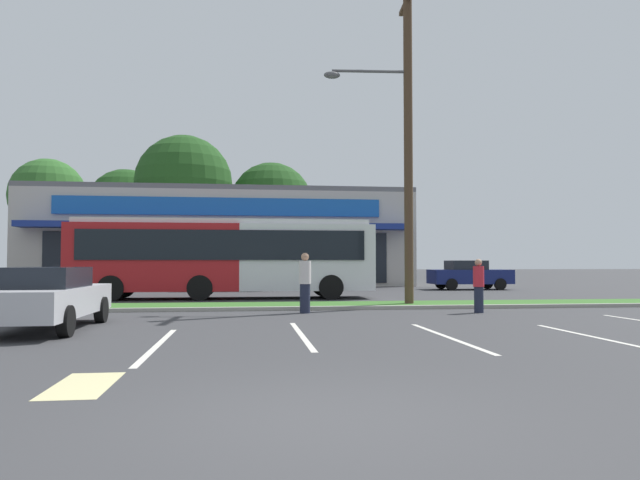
{
  "coord_description": "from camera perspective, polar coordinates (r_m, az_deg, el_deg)",
  "views": [
    {
      "loc": [
        -0.66,
        -5.57,
        1.49
      ],
      "look_at": [
        2.33,
        18.1,
        2.41
      ],
      "focal_mm": 33.03,
      "sensor_mm": 36.0,
      "label": 1
    }
  ],
  "objects": [
    {
      "name": "tree_mid_left",
      "position": [
        48.36,
        -13.06,
        5.35
      ],
      "size": [
        7.67,
        7.67,
        11.64
      ],
      "color": "#473323",
      "rests_on": "ground_plane"
    },
    {
      "name": "car_0",
      "position": [
        31.44,
        -9.09,
        -3.55
      ],
      "size": [
        4.28,
        1.98,
        1.42
      ],
      "rotation": [
        0.0,
        0.0,
        3.14
      ],
      "color": "maroon",
      "rests_on": "ground_plane"
    },
    {
      "name": "pedestrian_by_pole",
      "position": [
        18.17,
        15.12,
        -4.29
      ],
      "size": [
        0.32,
        0.32,
        1.6
      ],
      "rotation": [
        0.0,
        0.0,
        2.56
      ],
      "color": "#1E2338",
      "rests_on": "ground_plane"
    },
    {
      "name": "tree_mid",
      "position": [
        50.03,
        -4.75,
        3.53
      ],
      "size": [
        6.93,
        6.93,
        9.95
      ],
      "color": "#473323",
      "rests_on": "ground_plane"
    },
    {
      "name": "ground_plane",
      "position": [
        5.81,
        -0.44,
        -17.09
      ],
      "size": [
        240.0,
        240.0,
        0.0
      ],
      "primitive_type": "plane",
      "color": "#38383A"
    },
    {
      "name": "car_4",
      "position": [
        14.45,
        -25.03,
        -5.03
      ],
      "size": [
        1.9,
        4.68,
        1.39
      ],
      "rotation": [
        0.0,
        0.0,
        1.57
      ],
      "color": "#B7B7BC",
      "rests_on": "ground_plane"
    },
    {
      "name": "tree_left",
      "position": [
        53.6,
        -18.33,
        3.07
      ],
      "size": [
        6.49,
        6.49,
        9.56
      ],
      "color": "#473323",
      "rests_on": "ground_plane"
    },
    {
      "name": "storefront_building",
      "position": [
        41.44,
        -9.26,
        0.07
      ],
      "size": [
        24.17,
        12.96,
        6.22
      ],
      "color": "#BCB7AD",
      "rests_on": "ground_plane"
    },
    {
      "name": "car_3",
      "position": [
        32.1,
        -22.6,
        -3.37
      ],
      "size": [
        4.72,
        1.93,
        1.41
      ],
      "rotation": [
        0.0,
        0.0,
        3.14
      ],
      "color": "#B7B7BC",
      "rests_on": "ground_plane"
    },
    {
      "name": "grass_median",
      "position": [
        19.64,
        -5.28,
        -6.37
      ],
      "size": [
        56.0,
        2.2,
        0.12
      ],
      "primitive_type": "cube",
      "color": "#386B28",
      "rests_on": "ground_plane"
    },
    {
      "name": "pedestrian_near_bench",
      "position": [
        17.43,
        -1.46,
        -4.16
      ],
      "size": [
        0.36,
        0.36,
        1.78
      ],
      "rotation": [
        0.0,
        0.0,
        2.17
      ],
      "color": "#1E2338",
      "rests_on": "ground_plane"
    },
    {
      "name": "tree_far_left",
      "position": [
        55.0,
        -24.89,
        3.9
      ],
      "size": [
        6.27,
        6.27,
        10.29
      ],
      "color": "#473323",
      "rests_on": "ground_plane"
    },
    {
      "name": "parking_stripe_3",
      "position": [
        12.98,
        25.43,
        -8.57
      ],
      "size": [
        0.12,
        4.8,
        0.01
      ],
      "primitive_type": "cube",
      "color": "silver",
      "rests_on": "ground_plane"
    },
    {
      "name": "parking_stripe_1",
      "position": [
        12.27,
        -1.82,
        -9.16
      ],
      "size": [
        0.12,
        4.8,
        0.01
      ],
      "primitive_type": "cube",
      "color": "silver",
      "rests_on": "ground_plane"
    },
    {
      "name": "curb_lip",
      "position": [
        18.42,
        -5.15,
        -6.65
      ],
      "size": [
        56.0,
        0.24,
        0.12
      ],
      "primitive_type": "cube",
      "color": "#99968C",
      "rests_on": "ground_plane"
    },
    {
      "name": "parking_stripe_0",
      "position": [
        11.19,
        -15.44,
        -9.76
      ],
      "size": [
        0.12,
        4.8,
        0.01
      ],
      "primitive_type": "cube",
      "color": "silver",
      "rests_on": "ground_plane"
    },
    {
      "name": "utility_pole",
      "position": [
        20.52,
        8.18,
        10.26
      ],
      "size": [
        3.03,
        2.4,
        11.11
      ],
      "color": "#4C3826",
      "rests_on": "ground_plane"
    },
    {
      "name": "car_1",
      "position": [
        33.68,
        14.25,
        -3.28
      ],
      "size": [
        4.42,
        1.94,
        1.6
      ],
      "color": "navy",
      "rests_on": "ground_plane"
    },
    {
      "name": "lot_arrow",
      "position": [
        7.9,
        -21.98,
        -12.89
      ],
      "size": [
        0.7,
        1.6,
        0.01
      ],
      "primitive_type": "cube",
      "color": "beige",
      "rests_on": "ground_plane"
    },
    {
      "name": "parking_stripe_2",
      "position": [
        12.2,
        12.25,
        -9.16
      ],
      "size": [
        0.12,
        4.8,
        0.01
      ],
      "primitive_type": "cube",
      "color": "silver",
      "rests_on": "ground_plane"
    },
    {
      "name": "city_bus",
      "position": [
        24.68,
        -9.2,
        -1.54
      ],
      "size": [
        12.29,
        2.69,
        3.25
      ],
      "rotation": [
        0.0,
        0.0,
        0.0
      ],
      "color": "#AD191E",
      "rests_on": "ground_plane"
    }
  ]
}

